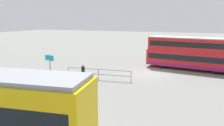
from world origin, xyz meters
The scene contains 5 objects.
ground_plane centered at (0.00, 0.00, 0.00)m, with size 160.00×160.00×0.00m, color slate.
double_decker_bus centered at (-4.07, -3.81, 1.97)m, with size 10.62×3.84×3.84m.
pedestrian_near_railing centered at (5.15, 5.79, 1.03)m, with size 0.36×0.34×1.78m.
pedestrian_railing centered at (4.27, 4.29, 0.73)m, with size 6.62×0.76×1.08m.
info_sign centered at (9.87, 4.58, 1.59)m, with size 1.25×0.30×2.26m.
Camera 1 is at (-4.81, 23.44, 5.92)m, focal length 35.24 mm.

